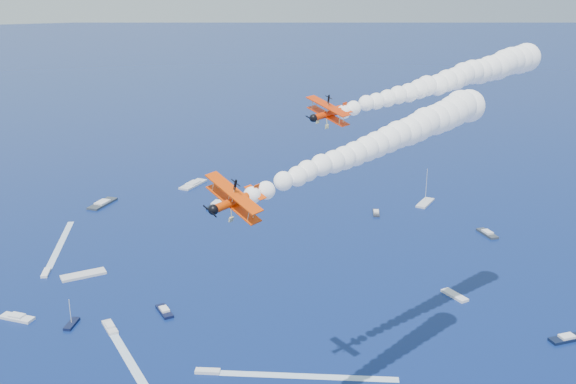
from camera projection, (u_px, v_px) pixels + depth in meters
name	position (u px, v px, depth m)	size (l,w,h in m)	color
biplane_lead	(329.00, 114.00, 107.72)	(7.76, 8.71, 5.25)	red
biplane_trail	(235.00, 201.00, 85.02)	(8.19, 9.19, 5.53)	#E13D04
smoke_trail_lead	(446.00, 81.00, 124.41)	(54.89, 23.29, 10.29)	white
smoke_trail_trail	(378.00, 143.00, 103.84)	(52.80, 28.32, 10.29)	white
spectator_boats	(141.00, 258.00, 200.35)	(223.97, 168.11, 0.70)	silver
boat_wakes	(154.00, 320.00, 166.26)	(69.75, 120.35, 0.04)	white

